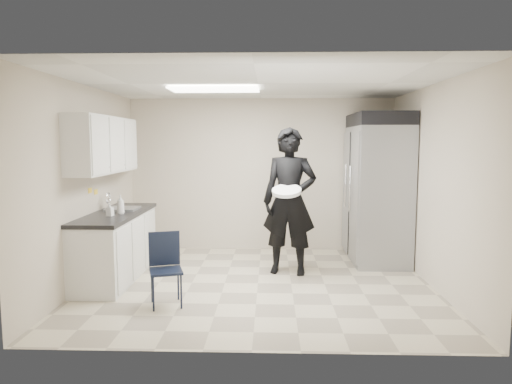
{
  "coord_description": "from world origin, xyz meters",
  "views": [
    {
      "loc": [
        0.16,
        -5.87,
        1.86
      ],
      "look_at": [
        -0.03,
        0.2,
        1.2
      ],
      "focal_mm": 32.0,
      "sensor_mm": 36.0,
      "label": 1
    }
  ],
  "objects_px": {
    "man_tuxedo": "(289,201)",
    "lower_counter": "(116,247)",
    "commercial_fridge": "(377,194)",
    "folding_chair": "(166,271)"
  },
  "relations": [
    {
      "from": "commercial_fridge",
      "to": "man_tuxedo",
      "type": "bearing_deg",
      "value": -151.25
    },
    {
      "from": "man_tuxedo",
      "to": "lower_counter",
      "type": "bearing_deg",
      "value": -161.58
    },
    {
      "from": "folding_chair",
      "to": "man_tuxedo",
      "type": "distance_m",
      "value": 2.08
    },
    {
      "from": "folding_chair",
      "to": "man_tuxedo",
      "type": "bearing_deg",
      "value": 25.34
    },
    {
      "from": "folding_chair",
      "to": "man_tuxedo",
      "type": "relative_size",
      "value": 0.39
    },
    {
      "from": "folding_chair",
      "to": "commercial_fridge",
      "type": "bearing_deg",
      "value": 19.02
    },
    {
      "from": "lower_counter",
      "to": "commercial_fridge",
      "type": "height_order",
      "value": "commercial_fridge"
    },
    {
      "from": "commercial_fridge",
      "to": "folding_chair",
      "type": "height_order",
      "value": "commercial_fridge"
    },
    {
      "from": "lower_counter",
      "to": "commercial_fridge",
      "type": "relative_size",
      "value": 0.9
    },
    {
      "from": "lower_counter",
      "to": "man_tuxedo",
      "type": "bearing_deg",
      "value": 7.35
    }
  ]
}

